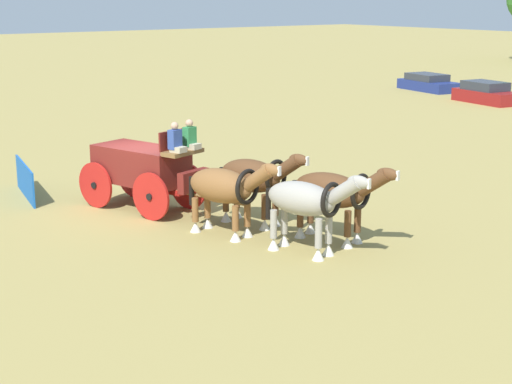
% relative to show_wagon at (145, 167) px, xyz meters
% --- Properties ---
extents(ground_plane, '(220.00, 220.00, 0.00)m').
position_rel_show_wagon_xyz_m(ground_plane, '(-0.15, -0.04, -1.30)').
color(ground_plane, '#9E8C4C').
extents(show_wagon, '(5.94, 2.66, 2.85)m').
position_rel_show_wagon_xyz_m(show_wagon, '(0.00, 0.00, 0.00)').
color(show_wagon, maroon).
rests_on(show_wagon, ground).
extents(draft_horse_rear_near, '(2.96, 1.44, 2.21)m').
position_rel_show_wagon_xyz_m(draft_horse_rear_near, '(3.32, 1.64, 0.04)').
color(draft_horse_rear_near, brown).
rests_on(draft_horse_rear_near, ground).
extents(draft_horse_rear_off, '(2.99, 1.45, 2.17)m').
position_rel_show_wagon_xyz_m(draft_horse_rear_off, '(3.69, 0.39, 0.01)').
color(draft_horse_rear_off, brown).
rests_on(draft_horse_rear_off, ground).
extents(draft_horse_lead_near, '(3.06, 1.46, 2.18)m').
position_rel_show_wagon_xyz_m(draft_horse_lead_near, '(5.82, 2.37, 0.02)').
color(draft_horse_lead_near, brown).
rests_on(draft_horse_lead_near, ground).
extents(draft_horse_lead_off, '(2.91, 1.36, 2.21)m').
position_rel_show_wagon_xyz_m(draft_horse_lead_off, '(6.20, 1.13, 0.04)').
color(draft_horse_lead_off, '#9E998E').
rests_on(draft_horse_lead_off, ground).
extents(parked_vehicle_a, '(4.69, 2.65, 1.12)m').
position_rel_show_wagon_xyz_m(parked_vehicle_a, '(-15.64, 30.28, -0.81)').
color(parked_vehicle_a, navy).
rests_on(parked_vehicle_a, ground).
extents(parked_vehicle_b, '(4.43, 2.52, 1.26)m').
position_rel_show_wagon_xyz_m(parked_vehicle_b, '(-9.31, 28.28, -0.75)').
color(parked_vehicle_b, maroon).
rests_on(parked_vehicle_b, ground).
extents(sponsor_banner, '(3.14, 0.72, 1.10)m').
position_rel_show_wagon_xyz_m(sponsor_banner, '(-3.57, -2.39, -0.75)').
color(sponsor_banner, '#1959B2').
rests_on(sponsor_banner, ground).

